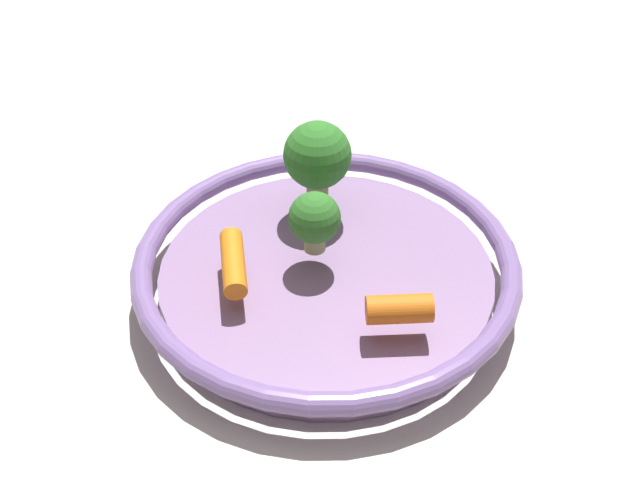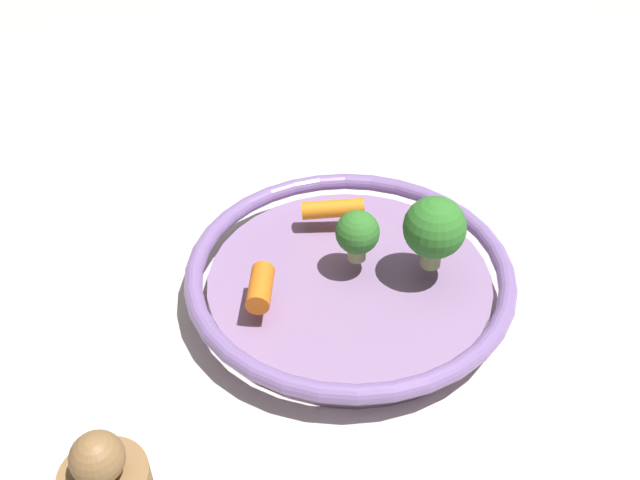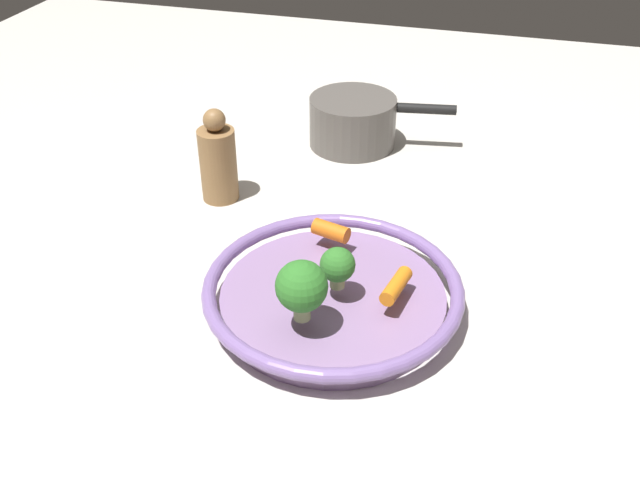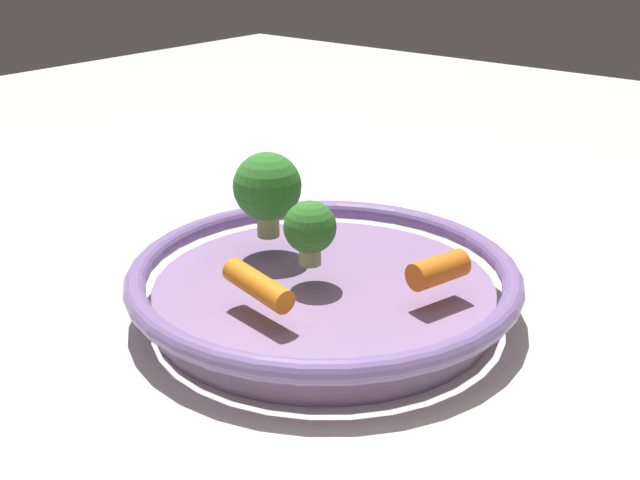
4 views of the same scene
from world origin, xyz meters
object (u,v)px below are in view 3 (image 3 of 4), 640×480
Objects in this scene: baby_carrot_center at (395,288)px; broccoli_floret_mid at (302,287)px; saucepan at (354,122)px; baby_carrot_near_rim at (331,231)px; serving_bowl at (333,294)px; broccoli_floret_large at (338,266)px; pepper_mill at (218,161)px.

broccoli_floret_mid reaches higher than baby_carrot_center.
baby_carrot_near_rim is at bearing -81.18° from saucepan.
baby_carrot_near_rim reaches higher than serving_bowl.
broccoli_floret_large is 0.44m from saucepan.
serving_bowl is 0.09m from baby_carrot_near_rim.
serving_bowl is 1.28× the size of saucepan.
saucepan is at bearing 98.82° from baby_carrot_near_rim.
baby_carrot_near_rim is 0.23m from pepper_mill.
baby_carrot_near_rim is 0.76× the size of baby_carrot_center.
broccoli_floret_large is 0.21× the size of saucepan.
serving_bowl is 0.30m from pepper_mill.
baby_carrot_near_rim is 0.92× the size of broccoli_floret_large.
pepper_mill is (-0.30, 0.21, 0.01)m from baby_carrot_center.
baby_carrot_center is 0.36m from pepper_mill.
broccoli_floret_mid reaches higher than baby_carrot_near_rim.
pepper_mill is (-0.23, 0.21, -0.01)m from broccoli_floret_large.
pepper_mill is at bearing 137.78° from broccoli_floret_large.
broccoli_floret_mid is (-0.09, -0.07, 0.03)m from baby_carrot_center.
serving_bowl is at bearing 131.77° from broccoli_floret_large.
broccoli_floret_large is at bearing -176.64° from baby_carrot_center.
broccoli_floret_mid is at bearing -86.20° from baby_carrot_near_rim.
broccoli_floret_large reaches higher than baby_carrot_center.
baby_carrot_near_rim reaches higher than baby_carrot_center.
broccoli_floret_large is (0.03, -0.09, 0.02)m from baby_carrot_near_rim.
baby_carrot_center is 1.21× the size of broccoli_floret_large.
broccoli_floret_mid reaches higher than saucepan.
pepper_mill reaches higher than baby_carrot_near_rim.
pepper_mill is 0.59× the size of saucepan.
baby_carrot_center is at bearing -3.08° from serving_bowl.
pepper_mill is at bearing 127.44° from broccoli_floret_mid.
baby_carrot_near_rim is (-0.03, 0.08, 0.03)m from serving_bowl.
serving_bowl is 6.54× the size of baby_carrot_near_rim.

